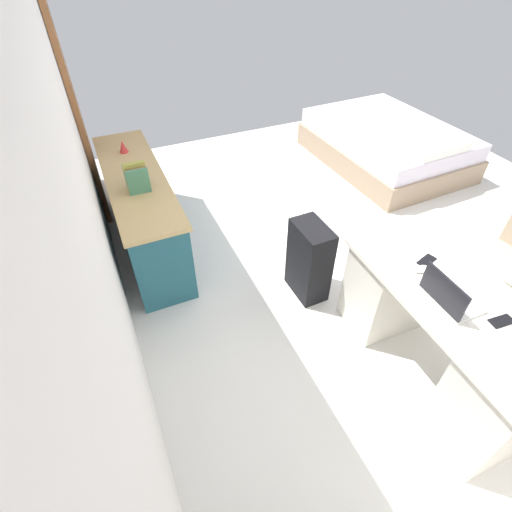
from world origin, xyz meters
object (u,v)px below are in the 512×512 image
(computer_mouse, at_px, (422,269))
(cell_phone_near_laptop, at_px, (502,321))
(office_chair, at_px, (512,267))
(credenza, at_px, (142,211))
(suitcase_black, at_px, (309,261))
(laptop, at_px, (449,296))
(desk, at_px, (441,333))
(figurine_small, at_px, (123,147))
(bed, at_px, (386,144))
(cell_phone_by_mouse, at_px, (427,261))

(computer_mouse, distance_m, cell_phone_near_laptop, 0.51)
(office_chair, distance_m, cell_phone_near_laptop, 1.01)
(office_chair, bearing_deg, computer_mouse, 88.39)
(credenza, relative_size, suitcase_black, 2.70)
(suitcase_black, relative_size, laptop, 2.11)
(credenza, distance_m, suitcase_black, 1.59)
(desk, relative_size, suitcase_black, 2.19)
(office_chair, distance_m, laptop, 1.10)
(desk, bearing_deg, figurine_small, 29.45)
(desk, bearing_deg, bed, -32.31)
(office_chair, bearing_deg, suitcase_black, 59.58)
(office_chair, bearing_deg, desk, 104.32)
(credenza, bearing_deg, cell_phone_by_mouse, -140.72)
(desk, distance_m, cell_phone_near_laptop, 0.43)
(cell_phone_by_mouse, bearing_deg, bed, -51.59)
(office_chair, relative_size, cell_phone_by_mouse, 6.91)
(office_chair, height_order, credenza, office_chair)
(desk, relative_size, credenza, 0.81)
(office_chair, bearing_deg, bed, -17.20)
(credenza, xyz_separation_m, laptop, (-2.16, -1.37, 0.41))
(bed, distance_m, figurine_small, 3.15)
(suitcase_black, bearing_deg, laptop, -164.80)
(cell_phone_near_laptop, bearing_deg, figurine_small, 33.70)
(laptop, height_order, figurine_small, laptop)
(laptop, xyz_separation_m, cell_phone_near_laptop, (-0.23, -0.17, -0.04))
(desk, xyz_separation_m, office_chair, (0.23, -0.90, 0.03))
(bed, relative_size, laptop, 6.15)
(office_chair, height_order, computer_mouse, office_chair)
(desk, xyz_separation_m, laptop, (-0.00, 0.11, 0.40))
(office_chair, relative_size, credenza, 0.52)
(laptop, bearing_deg, figurine_small, 27.64)
(computer_mouse, bearing_deg, figurine_small, 32.68)
(bed, distance_m, cell_phone_near_laptop, 3.25)
(cell_phone_by_mouse, bearing_deg, suitcase_black, 15.91)
(computer_mouse, relative_size, figurine_small, 0.91)
(desk, bearing_deg, laptop, 90.95)
(cell_phone_by_mouse, distance_m, figurine_small, 2.75)
(suitcase_black, distance_m, laptop, 1.13)
(office_chair, height_order, suitcase_black, office_chair)
(credenza, bearing_deg, suitcase_black, -137.19)
(office_chair, height_order, figurine_small, office_chair)
(credenza, xyz_separation_m, bed, (0.41, -3.10, -0.13))
(credenza, height_order, computer_mouse, computer_mouse)
(figurine_small, bearing_deg, desk, -150.55)
(cell_phone_by_mouse, bearing_deg, credenza, 22.87)
(laptop, bearing_deg, bed, -33.95)
(bed, height_order, suitcase_black, suitcase_black)
(office_chair, distance_m, bed, 2.46)
(credenza, height_order, suitcase_black, credenza)
(bed, relative_size, suitcase_black, 2.92)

